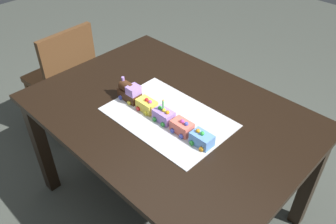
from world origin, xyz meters
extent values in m
plane|color=#474C44|center=(0.00, 0.00, 0.00)|extent=(8.00, 8.00, 0.00)
cube|color=black|center=(0.00, 0.00, 0.72)|extent=(1.40, 1.00, 0.03)
cube|color=black|center=(-0.64, -0.44, 0.35)|extent=(0.07, 0.07, 0.71)
cube|color=black|center=(-0.64, 0.44, 0.35)|extent=(0.07, 0.07, 0.71)
cube|color=black|center=(0.64, 0.44, 0.35)|extent=(0.07, 0.07, 0.71)
cube|color=brown|center=(-1.10, -0.01, 0.44)|extent=(0.42, 0.42, 0.04)
cube|color=brown|center=(-0.92, 0.00, 0.66)|extent=(0.05, 0.40, 0.40)
cube|color=brown|center=(-1.28, 0.16, 0.21)|extent=(0.04, 0.04, 0.42)
cube|color=brown|center=(-1.26, -0.18, 0.21)|extent=(0.04, 0.04, 0.42)
cube|color=brown|center=(-0.94, 0.17, 0.21)|extent=(0.04, 0.04, 0.42)
cube|color=brown|center=(-0.92, -0.17, 0.21)|extent=(0.04, 0.04, 0.42)
cube|color=silver|center=(0.04, -0.04, 0.74)|extent=(0.60, 0.40, 0.00)
cube|color=#472816|center=(-0.21, -0.08, 0.77)|extent=(0.12, 0.06, 0.05)
cylinder|color=#472816|center=(-0.22, -0.08, 0.81)|extent=(0.07, 0.05, 0.05)
cube|color=#AD84E0|center=(-0.17, -0.08, 0.82)|extent=(0.06, 0.06, 0.04)
cylinder|color=#AD84E0|center=(-0.25, -0.08, 0.84)|extent=(0.02, 0.02, 0.03)
sphere|color=#F4EFCC|center=(-0.28, -0.08, 0.78)|extent=(0.02, 0.02, 0.02)
cylinder|color=#4C59D8|center=(-0.24, -0.11, 0.76)|extent=(0.02, 0.01, 0.02)
cylinder|color=yellow|center=(-0.17, -0.11, 0.76)|extent=(0.02, 0.01, 0.02)
cylinder|color=green|center=(-0.24, -0.04, 0.76)|extent=(0.02, 0.01, 0.02)
cylinder|color=#4C59D8|center=(-0.17, -0.04, 0.76)|extent=(0.02, 0.01, 0.02)
cube|color=#F4E04C|center=(-0.08, -0.08, 0.77)|extent=(0.10, 0.06, 0.06)
cylinder|color=red|center=(-0.10, -0.11, 0.76)|extent=(0.02, 0.01, 0.02)
cylinder|color=yellow|center=(-0.05, -0.11, 0.76)|extent=(0.02, 0.01, 0.02)
cylinder|color=#D84CB2|center=(-0.10, -0.04, 0.76)|extent=(0.02, 0.01, 0.02)
cylinder|color=orange|center=(-0.05, -0.04, 0.76)|extent=(0.02, 0.01, 0.02)
sphere|color=red|center=(-0.08, -0.08, 0.81)|extent=(0.02, 0.02, 0.02)
sphere|color=#D84CB2|center=(-0.05, -0.08, 0.81)|extent=(0.02, 0.02, 0.02)
cube|color=#AD84E0|center=(0.04, -0.08, 0.77)|extent=(0.10, 0.06, 0.06)
cylinder|color=green|center=(0.01, -0.11, 0.76)|extent=(0.02, 0.01, 0.02)
cylinder|color=green|center=(0.07, -0.11, 0.76)|extent=(0.02, 0.01, 0.02)
cylinder|color=green|center=(0.01, -0.04, 0.76)|extent=(0.02, 0.01, 0.02)
cylinder|color=yellow|center=(0.07, -0.04, 0.76)|extent=(0.02, 0.01, 0.02)
sphere|color=orange|center=(0.07, -0.08, 0.81)|extent=(0.02, 0.02, 0.02)
sphere|color=yellow|center=(0.04, -0.08, 0.81)|extent=(0.02, 0.02, 0.02)
sphere|color=green|center=(0.02, -0.08, 0.81)|extent=(0.02, 0.02, 0.02)
cube|color=#F27260|center=(0.16, -0.08, 0.77)|extent=(0.10, 0.06, 0.06)
cylinder|color=#4C59D8|center=(0.13, -0.11, 0.76)|extent=(0.02, 0.01, 0.02)
cylinder|color=#4C59D8|center=(0.19, -0.11, 0.76)|extent=(0.02, 0.01, 0.02)
cylinder|color=green|center=(0.13, -0.04, 0.76)|extent=(0.02, 0.01, 0.02)
cylinder|color=orange|center=(0.19, -0.04, 0.76)|extent=(0.02, 0.01, 0.02)
sphere|color=#D84CB2|center=(0.16, -0.08, 0.81)|extent=(0.02, 0.02, 0.02)
sphere|color=#4C59D8|center=(0.18, -0.08, 0.81)|extent=(0.02, 0.02, 0.02)
cube|color=#669EEA|center=(0.28, -0.08, 0.77)|extent=(0.10, 0.06, 0.06)
cylinder|color=green|center=(0.25, -0.11, 0.76)|extent=(0.02, 0.01, 0.02)
cylinder|color=orange|center=(0.30, -0.11, 0.76)|extent=(0.02, 0.01, 0.02)
cylinder|color=green|center=(0.25, -0.04, 0.76)|extent=(0.02, 0.01, 0.02)
cylinder|color=green|center=(0.30, -0.04, 0.76)|extent=(0.02, 0.01, 0.02)
sphere|color=green|center=(0.28, -0.08, 0.81)|extent=(0.02, 0.02, 0.02)
sphere|color=orange|center=(0.25, -0.08, 0.81)|extent=(0.02, 0.02, 0.02)
cylinder|color=#66D872|center=(0.04, -0.08, 0.84)|extent=(0.01, 0.01, 0.04)
cone|color=yellow|center=(0.04, -0.08, 0.87)|extent=(0.01, 0.01, 0.01)
camera|label=1|loc=(0.94, -0.98, 1.81)|focal=36.81mm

